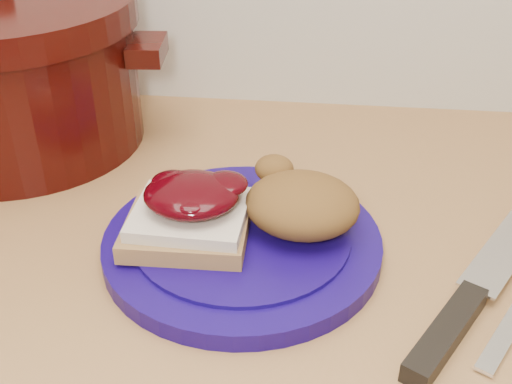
# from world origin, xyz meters

# --- Properties ---
(plate) EXTENTS (0.26, 0.26, 0.02)m
(plate) POSITION_xyz_m (0.01, 1.48, 0.91)
(plate) COLOR #130654
(plate) RESTS_ON wood_countertop
(sandwich) EXTENTS (0.11, 0.09, 0.05)m
(sandwich) POSITION_xyz_m (-0.03, 1.47, 0.94)
(sandwich) COLOR olive
(sandwich) RESTS_ON plate
(stuffing_mound) EXTENTS (0.11, 0.09, 0.05)m
(stuffing_mound) POSITION_xyz_m (0.06, 1.49, 0.94)
(stuffing_mound) COLOR brown
(stuffing_mound) RESTS_ON plate
(chef_knife) EXTENTS (0.18, 0.27, 0.02)m
(chef_knife) POSITION_xyz_m (0.20, 1.42, 0.91)
(chef_knife) COLOR black
(chef_knife) RESTS_ON wood_countertop
(dutch_oven) EXTENTS (0.35, 0.31, 0.18)m
(dutch_oven) POSITION_xyz_m (-0.27, 1.66, 0.98)
(dutch_oven) COLOR black
(dutch_oven) RESTS_ON wood_countertop
(pepper_grinder) EXTENTS (0.08, 0.08, 0.14)m
(pepper_grinder) POSITION_xyz_m (-0.29, 1.70, 0.97)
(pepper_grinder) COLOR black
(pepper_grinder) RESTS_ON wood_countertop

